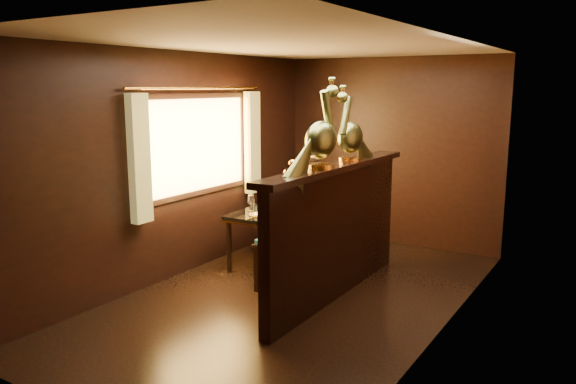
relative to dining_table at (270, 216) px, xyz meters
name	(u,v)px	position (x,y,z in m)	size (l,w,h in m)	color
ground	(294,298)	(0.83, -0.83, -0.59)	(5.00, 5.00, 0.00)	black
room_shell	(287,142)	(0.75, -0.81, 0.99)	(3.04, 5.04, 2.52)	black
partition	(336,228)	(1.15, -0.53, 0.12)	(0.26, 2.70, 1.36)	black
dining_table	(270,216)	(0.00, 0.00, 0.00)	(0.76, 1.17, 0.86)	black
chair_left	(295,223)	(0.75, -0.65, 0.15)	(0.52, 0.57, 1.42)	black
chair_right	(294,219)	(0.43, -0.16, 0.05)	(0.55, 0.57, 1.24)	black
peacock_left	(321,123)	(1.16, -0.88, 1.19)	(0.26, 0.71, 0.84)	#1A503B
peacock_right	(350,124)	(1.16, -0.26, 1.15)	(0.24, 0.64, 0.77)	#1A503B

